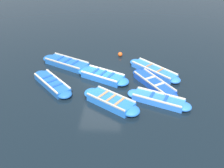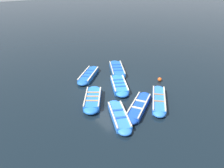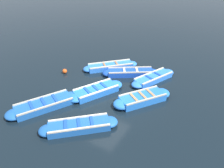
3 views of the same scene
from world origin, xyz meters
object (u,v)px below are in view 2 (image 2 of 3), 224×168
at_px(boat_tucked, 89,75).
at_px(boat_mid_row, 117,69).
at_px(boat_bow_out, 119,116).
at_px(boat_outer_left, 159,100).
at_px(boat_alongside, 119,85).
at_px(boat_far_corner, 93,99).
at_px(boat_end_of_row, 139,107).
at_px(buoy_orange_near, 160,79).

relative_size(boat_tucked, boat_mid_row, 0.83).
bearing_deg(boat_bow_out, boat_outer_left, -179.99).
height_order(boat_outer_left, boat_mid_row, boat_mid_row).
bearing_deg(boat_alongside, boat_far_corner, 14.20).
bearing_deg(boat_tucked, boat_end_of_row, 93.26).
distance_m(boat_far_corner, boat_alongside, 2.65).
distance_m(boat_end_of_row, buoy_orange_near, 4.35).
xyz_separation_m(boat_far_corner, boat_mid_row, (-4.11, -3.12, -0.02)).
xyz_separation_m(boat_outer_left, boat_mid_row, (-0.62, -5.55, 0.01)).
bearing_deg(boat_alongside, boat_mid_row, -121.95).
height_order(boat_bow_out, boat_far_corner, boat_far_corner).
distance_m(boat_far_corner, boat_mid_row, 5.15).
bearing_deg(boat_end_of_row, boat_alongside, -102.70).
bearing_deg(boat_mid_row, boat_far_corner, 37.22).
xyz_separation_m(boat_alongside, boat_mid_row, (-1.54, -2.47, -0.01)).
bearing_deg(boat_tucked, boat_alongside, 109.68).
bearing_deg(boat_end_of_row, boat_tucked, -86.74).
bearing_deg(boat_alongside, boat_outer_left, 106.64).
bearing_deg(boat_bow_out, boat_alongside, -125.79).
relative_size(boat_outer_left, boat_alongside, 0.94).
bearing_deg(boat_far_corner, boat_end_of_row, 129.25).
xyz_separation_m(boat_tucked, boat_end_of_row, (-0.33, 5.76, 0.01)).
bearing_deg(boat_outer_left, boat_far_corner, -34.87).
bearing_deg(buoy_orange_near, boat_tucked, -41.73).
relative_size(boat_tucked, boat_far_corner, 0.96).
distance_m(boat_outer_left, boat_end_of_row, 1.59).
bearing_deg(boat_end_of_row, boat_outer_left, 176.11).
height_order(boat_tucked, buoy_orange_near, boat_tucked).
distance_m(boat_bow_out, boat_mid_row, 6.70).
distance_m(boat_bow_out, boat_far_corner, 2.45).
bearing_deg(boat_far_corner, buoy_orange_near, 177.26).
bearing_deg(boat_alongside, buoy_orange_near, 163.73).
height_order(boat_bow_out, boat_alongside, boat_alongside).
bearing_deg(boat_bow_out, boat_end_of_row, -176.00).
height_order(boat_end_of_row, boat_alongside, boat_alongside).
bearing_deg(buoy_orange_near, boat_mid_row, -64.41).
bearing_deg(buoy_orange_near, boat_alongside, -16.27).
bearing_deg(boat_bow_out, buoy_orange_near, -158.18).
height_order(boat_tucked, boat_end_of_row, boat_end_of_row).
xyz_separation_m(boat_outer_left, boat_bow_out, (3.14, 0.00, -0.00)).
relative_size(boat_end_of_row, buoy_orange_near, 11.20).
relative_size(boat_end_of_row, boat_bow_out, 1.01).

